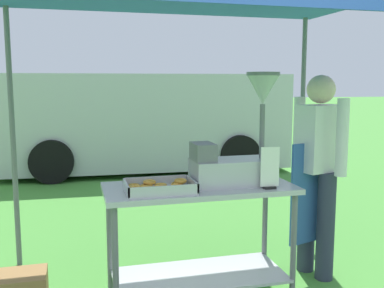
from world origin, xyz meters
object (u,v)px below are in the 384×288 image
at_px(vendor, 318,165).
at_px(donut_fryer, 238,149).
at_px(menu_sign, 270,171).
at_px(van_silver, 144,120).
at_px(donut_tray, 160,188).
at_px(donut_cart, 199,220).

bearing_deg(vendor, donut_fryer, -163.98).
xyz_separation_m(menu_sign, van_silver, (-0.04, 5.30, -0.09)).
height_order(donut_tray, donut_fryer, donut_fryer).
bearing_deg(van_silver, donut_tray, -97.52).
xyz_separation_m(donut_fryer, van_silver, (0.12, 5.12, -0.22)).
height_order(donut_fryer, menu_sign, donut_fryer).
distance_m(donut_cart, van_silver, 5.12).
bearing_deg(donut_tray, vendor, 12.51).
distance_m(donut_tray, donut_fryer, 0.61).
bearing_deg(donut_tray, menu_sign, -8.07).
bearing_deg(donut_cart, donut_tray, -161.67).
relative_size(vendor, van_silver, 0.32).
distance_m(donut_cart, menu_sign, 0.60).
bearing_deg(vendor, menu_sign, -146.14).
relative_size(menu_sign, vendor, 0.18).
bearing_deg(donut_tray, donut_cart, 18.33).
xyz_separation_m(donut_cart, donut_fryer, (0.27, -0.02, 0.50)).
height_order(menu_sign, vendor, vendor).
height_order(donut_tray, menu_sign, menu_sign).
distance_m(menu_sign, vendor, 0.71).
bearing_deg(menu_sign, van_silver, 90.47).
bearing_deg(donut_cart, donut_fryer, -4.69).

